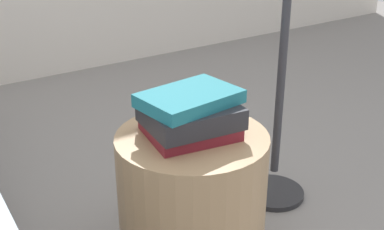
{
  "coord_description": "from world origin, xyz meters",
  "views": [
    {
      "loc": [
        -0.73,
        -1.07,
        1.08
      ],
      "look_at": [
        0.0,
        0.0,
        0.51
      ],
      "focal_mm": 47.18,
      "sensor_mm": 36.0,
      "label": 1
    }
  ],
  "objects_px": {
    "book_charcoal": "(189,115)",
    "book_maroon": "(189,129)",
    "book_teal": "(190,98)",
    "side_table": "(192,201)"
  },
  "relations": [
    {
      "from": "book_charcoal",
      "to": "book_teal",
      "type": "relative_size",
      "value": 0.95
    },
    {
      "from": "side_table",
      "to": "book_maroon",
      "type": "height_order",
      "value": "book_maroon"
    },
    {
      "from": "book_maroon",
      "to": "book_charcoal",
      "type": "distance_m",
      "value": 0.05
    },
    {
      "from": "book_maroon",
      "to": "book_teal",
      "type": "height_order",
      "value": "book_teal"
    },
    {
      "from": "book_maroon",
      "to": "book_charcoal",
      "type": "height_order",
      "value": "book_charcoal"
    },
    {
      "from": "book_charcoal",
      "to": "book_maroon",
      "type": "bearing_deg",
      "value": 59.23
    },
    {
      "from": "side_table",
      "to": "book_teal",
      "type": "xyz_separation_m",
      "value": [
        0.0,
        0.01,
        0.33
      ]
    },
    {
      "from": "book_maroon",
      "to": "book_charcoal",
      "type": "relative_size",
      "value": 0.95
    },
    {
      "from": "book_maroon",
      "to": "book_teal",
      "type": "relative_size",
      "value": 0.9
    },
    {
      "from": "side_table",
      "to": "book_teal",
      "type": "bearing_deg",
      "value": 87.8
    }
  ]
}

